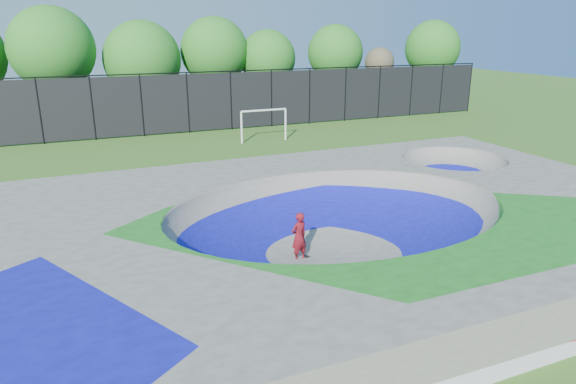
# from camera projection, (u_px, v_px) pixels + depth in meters

# --- Properties ---
(ground) EXTENTS (120.00, 120.00, 0.00)m
(ground) POSITION_uv_depth(u_px,v_px,m) (338.00, 249.00, 16.46)
(ground) COLOR #2F5818
(ground) RESTS_ON ground
(skate_deck) EXTENTS (22.00, 14.00, 1.50)m
(skate_deck) POSITION_uv_depth(u_px,v_px,m) (338.00, 227.00, 16.23)
(skate_deck) COLOR gray
(skate_deck) RESTS_ON ground
(skater) EXTENTS (0.65, 0.52, 1.55)m
(skater) POSITION_uv_depth(u_px,v_px,m) (299.00, 237.00, 15.41)
(skater) COLOR red
(skater) RESTS_ON ground
(skateboard) EXTENTS (0.81, 0.44, 0.05)m
(skateboard) POSITION_uv_depth(u_px,v_px,m) (299.00, 260.00, 15.64)
(skateboard) COLOR black
(skateboard) RESTS_ON ground
(soccer_goal) EXTENTS (3.04, 0.12, 2.01)m
(soccer_goal) POSITION_uv_depth(u_px,v_px,m) (264.00, 119.00, 31.76)
(soccer_goal) COLOR silver
(soccer_goal) RESTS_ON ground
(fence) EXTENTS (48.09, 0.09, 4.04)m
(fence) POSITION_uv_depth(u_px,v_px,m) (188.00, 102.00, 34.20)
(fence) COLOR black
(fence) RESTS_ON ground
(treeline) EXTENTS (53.62, 7.55, 8.26)m
(treeline) POSITION_uv_depth(u_px,v_px,m) (146.00, 56.00, 37.08)
(treeline) COLOR #4E3D27
(treeline) RESTS_ON ground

